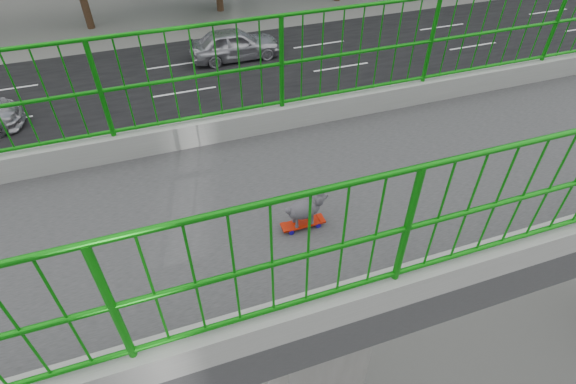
# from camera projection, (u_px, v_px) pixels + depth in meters

# --- Properties ---
(road) EXTENTS (18.00, 90.00, 0.02)m
(road) POSITION_uv_depth(u_px,v_px,m) (196.00, 125.00, 18.54)
(road) COLOR black
(road) RESTS_ON ground
(footbridge) EXTENTS (3.00, 24.00, 7.00)m
(footbridge) POSITION_uv_depth(u_px,v_px,m) (317.00, 295.00, 5.86)
(footbridge) COLOR #2D2D2F
(footbridge) RESTS_ON ground
(railing) EXTENTS (3.00, 24.00, 1.42)m
(railing) POSITION_uv_depth(u_px,v_px,m) (325.00, 179.00, 4.55)
(railing) COLOR gray
(railing) RESTS_ON footbridge
(skateboard) EXTENTS (0.13, 0.43, 0.06)m
(skateboard) POSITION_uv_depth(u_px,v_px,m) (303.00, 224.00, 4.30)
(skateboard) COLOR red
(skateboard) RESTS_ON footbridge
(poodle) EXTENTS (0.18, 0.43, 0.35)m
(poodle) POSITION_uv_depth(u_px,v_px,m) (306.00, 208.00, 4.17)
(poodle) COLOR #2B282D
(poodle) RESTS_ON skateboard
(car_0) EXTENTS (1.76, 4.38, 1.49)m
(car_0) POSITION_uv_depth(u_px,v_px,m) (341.00, 201.00, 13.92)
(car_0) COLOR silver
(car_0) RESTS_ON ground
(car_1) EXTENTS (1.40, 4.02, 1.32)m
(car_1) POSITION_uv_depth(u_px,v_px,m) (361.00, 135.00, 16.81)
(car_1) COLOR silver
(car_1) RESTS_ON ground
(car_4) EXTENTS (1.86, 4.63, 1.58)m
(car_4) POSITION_uv_depth(u_px,v_px,m) (235.00, 44.00, 22.93)
(car_4) COLOR #A8A8AD
(car_4) RESTS_ON ground
(car_6) EXTENTS (2.54, 5.52, 1.53)m
(car_6) POSITION_uv_depth(u_px,v_px,m) (433.00, 119.00, 17.52)
(car_6) COLOR #A8A8AD
(car_6) RESTS_ON ground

